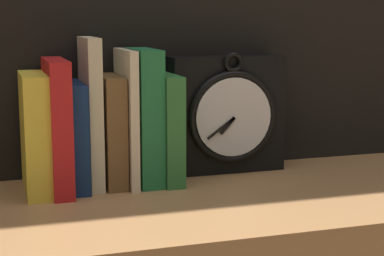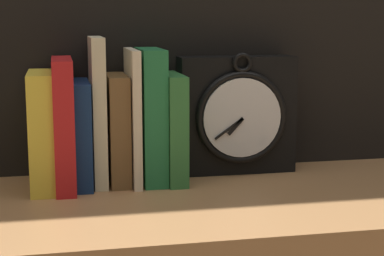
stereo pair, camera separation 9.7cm
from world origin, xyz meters
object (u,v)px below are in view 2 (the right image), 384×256
book_slot7_green (172,127)px  book_slot6_green (151,116)px  book_slot2_navy (82,133)px  book_slot5_cream (133,116)px  book_slot1_red (64,124)px  book_slot3_cream (98,111)px  clock (237,115)px  book_slot4_brown (117,129)px  book_slot0_yellow (42,130)px

book_slot7_green → book_slot6_green: bearing=175.2°
book_slot2_navy → book_slot5_cream: (0.08, -0.00, 0.03)m
book_slot5_cream → book_slot6_green: size_ratio=1.00×
book_slot1_red → book_slot3_cream: (0.06, 0.02, 0.02)m
clock → book_slot7_green: size_ratio=1.19×
book_slot7_green → book_slot5_cream: bearing=179.7°
book_slot2_navy → book_slot3_cream: size_ratio=0.71×
book_slot4_brown → book_slot7_green: 0.09m
clock → book_slot2_navy: size_ratio=1.25×
book_slot3_cream → book_slot7_green: book_slot3_cream is taller
book_slot7_green → book_slot2_navy: bearing=179.7°
clock → book_slot4_brown: (-0.22, -0.03, -0.01)m
book_slot2_navy → book_slot6_green: bearing=1.1°
book_slot2_navy → book_slot6_green: size_ratio=0.77×
book_slot0_yellow → book_slot6_green: 0.18m
book_slot3_cream → book_slot7_green: bearing=-3.2°
book_slot3_cream → book_slot6_green: (0.09, -0.00, -0.01)m
book_slot0_yellow → book_slot3_cream: (0.09, 0.01, 0.03)m
book_slot0_yellow → book_slot4_brown: (0.12, 0.01, -0.00)m
clock → book_slot6_green: 0.16m
book_slot1_red → book_slot6_green: bearing=5.0°
book_slot5_cream → book_slot7_green: 0.07m
book_slot0_yellow → book_slot3_cream: book_slot3_cream is taller
book_slot3_cream → book_slot1_red: bearing=-163.6°
book_slot5_cream → book_slot4_brown: bearing=167.5°
book_slot5_cream → book_slot1_red: bearing=-175.0°
book_slot6_green → book_slot7_green: (0.04, -0.00, -0.02)m
book_slot3_cream → book_slot2_navy: bearing=-166.8°
clock → book_slot7_green: bearing=-165.3°
book_slot1_red → book_slot0_yellow: bearing=174.4°
clock → book_slot4_brown: bearing=-173.1°
book_slot3_cream → book_slot4_brown: book_slot3_cream is taller
book_slot0_yellow → book_slot2_navy: (0.06, 0.01, -0.01)m
book_slot2_navy → book_slot4_brown: bearing=5.2°
book_slot1_red → book_slot4_brown: book_slot1_red is taller
book_slot3_cream → book_slot5_cream: book_slot3_cream is taller
book_slot3_cream → book_slot7_green: (0.12, -0.01, -0.03)m
book_slot0_yellow → book_slot7_green: book_slot0_yellow is taller
clock → book_slot1_red: (-0.30, -0.04, 0.00)m
book_slot0_yellow → book_slot2_navy: size_ratio=1.10×
book_slot1_red → book_slot5_cream: bearing=5.0°
book_slot3_cream → book_slot4_brown: bearing=-1.6°
book_slot5_cream → book_slot7_green: book_slot5_cream is taller
book_slot3_cream → book_slot4_brown: (0.03, -0.00, -0.03)m
book_slot4_brown → book_slot6_green: bearing=-3.0°
book_slot2_navy → book_slot7_green: (0.15, -0.00, 0.00)m
book_slot0_yellow → book_slot4_brown: 0.12m
clock → book_slot1_red: bearing=-172.2°
book_slot4_brown → book_slot0_yellow: bearing=-174.4°
book_slot1_red → book_slot5_cream: book_slot5_cream is taller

